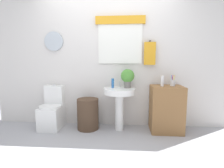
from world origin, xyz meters
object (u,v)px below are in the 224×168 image
laundry_hamper (88,114)px  toilet (53,112)px  lotion_bottle (162,81)px  potted_plant (128,77)px  wooden_cabinet (166,109)px  soap_bottle (113,83)px  pedestal_sink (119,98)px  toothbrush_cup (173,83)px

laundry_hamper → toilet: bearing=177.0°
laundry_hamper → lotion_bottle: size_ratio=3.11×
potted_plant → lotion_bottle: bearing=-9.8°
laundry_hamper → wooden_cabinet: (1.37, 0.00, 0.12)m
potted_plant → toilet: bearing=-179.0°
soap_bottle → lotion_bottle: lotion_bottle is taller
pedestal_sink → laundry_hamper: bearing=180.0°
wooden_cabinet → toilet: bearing=179.0°
soap_bottle → toothbrush_cup: size_ratio=0.89×
wooden_cabinet → toothbrush_cup: 0.46m
wooden_cabinet → soap_bottle: bearing=176.9°
wooden_cabinet → lotion_bottle: lotion_bottle is taller
pedestal_sink → soap_bottle: 0.29m
pedestal_sink → potted_plant: bearing=23.2°
toilet → pedestal_sink: size_ratio=1.04×
laundry_hamper → soap_bottle: 0.71m
laundry_hamper → lotion_bottle: bearing=-1.8°
toilet → lotion_bottle: bearing=-2.2°
laundry_hamper → toothbrush_cup: (1.47, 0.02, 0.57)m
toilet → soap_bottle: soap_bottle is taller
laundry_hamper → soap_bottle: bearing=6.4°
potted_plant → lotion_bottle: (0.58, -0.10, -0.06)m
toothbrush_cup → pedestal_sink: bearing=-178.7°
laundry_hamper → wooden_cabinet: bearing=0.0°
toilet → soap_bottle: bearing=0.8°
laundry_hamper → pedestal_sink: bearing=0.0°
soap_bottle → lotion_bottle: 0.84m
pedestal_sink → toothbrush_cup: (0.90, 0.02, 0.27)m
toilet → laundry_hamper: toilet is taller
pedestal_sink → lotion_bottle: (0.72, -0.04, 0.31)m
toilet → pedestal_sink: (1.23, -0.04, 0.28)m
toothbrush_cup → soap_bottle: bearing=178.3°
lotion_bottle → pedestal_sink: bearing=176.8°
wooden_cabinet → lotion_bottle: bearing=-156.8°
toilet → wooden_cabinet: (2.04, -0.04, 0.10)m
toilet → potted_plant: 1.51m
pedestal_sink → soap_bottle: size_ratio=4.56×
toilet → wooden_cabinet: wooden_cabinet is taller
wooden_cabinet → soap_bottle: 1.03m
lotion_bottle → toilet: bearing=177.8°
toilet → pedestal_sink: toilet is taller
toilet → toothbrush_cup: toothbrush_cup is taller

